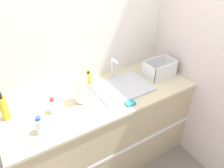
# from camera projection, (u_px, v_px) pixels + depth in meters

# --- Properties ---
(wall_back) EXTENTS (4.23, 0.06, 2.60)m
(wall_back) POSITION_uv_depth(u_px,v_px,m) (83.00, 46.00, 2.10)
(wall_back) COLOR silver
(wall_back) RESTS_ON ground_plane
(wall_right) EXTENTS (0.06, 2.65, 2.60)m
(wall_right) POSITION_uv_depth(u_px,v_px,m) (181.00, 38.00, 2.26)
(wall_right) COLOR silver
(wall_right) RESTS_ON ground_plane
(counter_cabinet) EXTENTS (1.86, 0.68, 0.93)m
(counter_cabinet) POSITION_uv_depth(u_px,v_px,m) (103.00, 130.00, 2.33)
(counter_cabinet) COLOR tan
(counter_cabinet) RESTS_ON ground_plane
(sink) EXTENTS (0.54, 0.41, 0.25)m
(sink) POSITION_uv_depth(u_px,v_px,m) (122.00, 87.00, 2.16)
(sink) COLOR silver
(sink) RESTS_ON counter_cabinet
(paper_towel_roll) EXTENTS (0.12, 0.12, 0.25)m
(paper_towel_roll) POSITION_uv_depth(u_px,v_px,m) (81.00, 89.00, 1.93)
(paper_towel_roll) COLOR #4C4C51
(paper_towel_roll) RESTS_ON counter_cabinet
(dish_rack) EXTENTS (0.33, 0.21, 0.17)m
(dish_rack) POSITION_uv_depth(u_px,v_px,m) (160.00, 70.00, 2.32)
(dish_rack) COLOR white
(dish_rack) RESTS_ON counter_cabinet
(bottle_yellow) EXTENTS (0.07, 0.07, 0.25)m
(bottle_yellow) POSITION_uv_depth(u_px,v_px,m) (4.00, 108.00, 1.75)
(bottle_yellow) COLOR yellow
(bottle_yellow) RESTS_ON counter_cabinet
(bottle_white_spray) EXTENTS (0.07, 0.07, 0.15)m
(bottle_white_spray) POSITION_uv_depth(u_px,v_px,m) (53.00, 106.00, 1.84)
(bottle_white_spray) COLOR white
(bottle_white_spray) RESTS_ON counter_cabinet
(bottle_clear) EXTENTS (0.08, 0.08, 0.15)m
(bottle_clear) POSITION_uv_depth(u_px,v_px,m) (40.00, 125.00, 1.65)
(bottle_clear) COLOR silver
(bottle_clear) RESTS_ON counter_cabinet
(soap_dispenser) EXTENTS (0.06, 0.06, 0.14)m
(soap_dispenser) POSITION_uv_depth(u_px,v_px,m) (89.00, 78.00, 2.20)
(soap_dispenser) COLOR gold
(soap_dispenser) RESTS_ON counter_cabinet
(sponge) EXTENTS (0.09, 0.06, 0.02)m
(sponge) POSITION_uv_depth(u_px,v_px,m) (130.00, 103.00, 1.95)
(sponge) COLOR #3399BF
(sponge) RESTS_ON counter_cabinet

